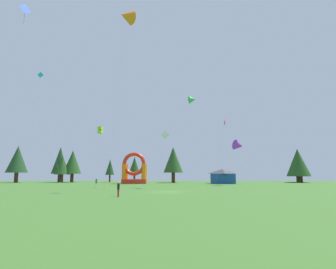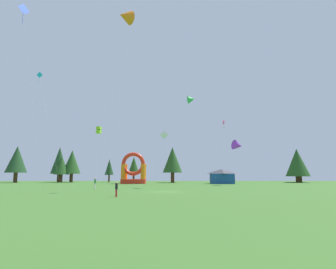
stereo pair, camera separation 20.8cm
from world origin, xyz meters
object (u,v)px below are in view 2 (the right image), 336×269
Objects in this scene: kite_blue_diamond at (25,12)px; kite_purple_delta at (239,145)px; kite_cyan_diamond at (41,77)px; person_near_camera at (118,188)px; kite_lime_box at (100,130)px; inflatable_blue_arch at (135,172)px; kite_pink_diamond at (226,122)px; festival_tent at (223,176)px; kite_orange_delta at (127,16)px; kite_green_delta at (193,99)px; person_midfield at (97,182)px; kite_white_diamond at (165,135)px.

kite_purple_delta is (37.55, 24.22, -17.67)m from kite_blue_diamond.
kite_cyan_diamond is 15.69× the size of person_near_camera.
kite_cyan_diamond is at bearing 131.28° from kite_lime_box.
kite_cyan_diamond is 31.32m from inflatable_blue_arch.
festival_tent is at bearing 84.11° from kite_pink_diamond.
kite_orange_delta is 1.96× the size of kite_pink_diamond.
kite_purple_delta is 6.31× the size of person_near_camera.
kite_cyan_diamond is (-7.47, 22.07, -2.16)m from kite_blue_diamond.
kite_green_delta reaches higher than person_midfield.
kite_white_diamond is at bearing -66.91° from inflatable_blue_arch.
person_near_camera is at bearing -115.35° from festival_tent.
kite_blue_diamond is 2.66× the size of kite_white_diamond.
festival_tent is (25.81, 23.04, 0.76)m from person_midfield.
kite_pink_diamond is at bearing 32.99° from kite_blue_diamond.
kite_lime_box is at bearing 168.75° from person_near_camera.
kite_blue_diamond reaches higher than kite_white_diamond.
kite_pink_diamond is 8.97× the size of person_near_camera.
kite_cyan_diamond is (-41.69, -0.15, 10.58)m from kite_pink_diamond.
person_near_camera is (-10.01, -21.92, -15.71)m from kite_green_delta.
kite_green_delta reaches higher than kite_lime_box.
kite_blue_diamond is at bearing -147.01° from kite_pink_diamond.
kite_green_delta is 17.41m from kite_purple_delta.
person_midfield reaches higher than person_near_camera.
inflatable_blue_arch reaches higher than person_near_camera.
kite_green_delta is 35.54m from kite_cyan_diamond.
festival_tent is at bearing 63.70° from kite_green_delta.
kite_white_diamond is (20.93, 13.58, -16.85)m from kite_blue_diamond.
inflatable_blue_arch is at bearing 146.28° from person_near_camera.
kite_white_diamond is 15.13m from person_midfield.
inflatable_blue_arch is (-8.00, 18.75, -6.74)m from kite_white_diamond.
person_near_camera is at bearing -123.30° from kite_purple_delta.
kite_green_delta is 26.75m from inflatable_blue_arch.
kite_green_delta is 3.17× the size of festival_tent.
kite_purple_delta is at bearing 2.73° from kite_cyan_diamond.
kite_purple_delta is 0.40× the size of kite_cyan_diamond.
kite_white_diamond reaches higher than person_midfield.
festival_tent is (35.22, 31.88, -24.68)m from kite_blue_diamond.
kite_blue_diamond reaches higher than kite_pink_diamond.
kite_orange_delta is at bearing 8.10° from kite_blue_diamond.
inflatable_blue_arch is at bearing 125.29° from kite_green_delta.
kite_orange_delta is at bearing -134.37° from kite_green_delta.
kite_pink_diamond is at bearing 33.01° from kite_white_diamond.
kite_green_delta is at bearing 117.18° from person_near_camera.
kite_purple_delta is (11.36, 10.61, -7.84)m from kite_green_delta.
kite_lime_box reaches higher than inflatable_blue_arch.
kite_cyan_diamond is 3.22× the size of inflatable_blue_arch.
kite_pink_diamond is 31.94m from kite_lime_box.
kite_purple_delta is at bearing -73.11° from festival_tent.
kite_pink_diamond is 16.38m from kite_white_diamond.
kite_lime_box is at bearing -134.93° from kite_pink_diamond.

